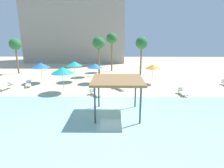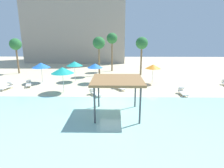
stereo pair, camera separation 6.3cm
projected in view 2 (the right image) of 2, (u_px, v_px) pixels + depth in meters
The scene contains 18 objects.
ground_plane at pixel (109, 102), 17.69m from camera, with size 80.00×80.00×0.00m, color beige.
lagoon_water at pixel (107, 129), 12.61m from camera, with size 44.00×13.50×0.04m, color #99D1C6.
shade_pavilion at pixel (117, 81), 14.25m from camera, with size 3.94×3.94×2.97m.
beach_umbrella_blue_0 at pixel (41, 65), 24.58m from camera, with size 2.39×2.39×2.74m.
beach_umbrella_orange_1 at pixel (153, 67), 24.19m from camera, with size 2.00×2.00×2.57m.
beach_umbrella_teal_3 at pixel (62, 70), 20.21m from camera, with size 2.50×2.50×2.88m.
beach_umbrella_teal_4 at pixel (74, 64), 25.27m from camera, with size 2.23×2.23×2.82m.
beach_umbrella_blue_5 at pixel (95, 66), 24.40m from camera, with size 2.06×2.06×2.66m.
lounge_chair_1 at pixel (95, 92), 19.65m from camera, with size 1.55×1.91×0.74m.
lounge_chair_2 at pixel (29, 84), 23.34m from camera, with size 1.28×1.98×0.74m.
lounge_chair_3 at pixel (7, 86), 22.05m from camera, with size 0.99×1.98×0.74m.
lounge_chair_4 at pixel (183, 92), 19.91m from camera, with size 0.64×1.91×0.74m.
lounge_chair_6 at pixel (119, 87), 21.93m from camera, with size 1.52×1.92×0.74m.
palm_tree_0 at pixel (142, 44), 28.71m from camera, with size 1.90×1.90×6.08m.
palm_tree_1 at pixel (112, 39), 32.18m from camera, with size 1.90×1.90×6.77m.
palm_tree_2 at pixel (99, 44), 28.60m from camera, with size 1.90×1.90×6.12m.
palm_tree_3 at pixel (16, 45), 30.26m from camera, with size 1.90×1.90×5.84m.
hotel_block_0 at pixel (77, 22), 45.01m from camera, with size 23.34×10.15×19.03m, color #9E9384.
Camera 2 is at (0.53, -16.66, 6.19)m, focal length 29.42 mm.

